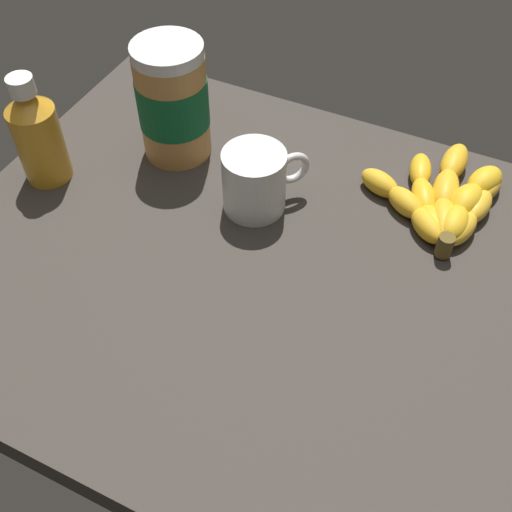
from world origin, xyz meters
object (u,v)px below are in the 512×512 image
object	(u,v)px
peanut_butter_jar	(173,101)
coffee_mug	(256,181)
banana_bunch	(447,199)
honey_bottle	(37,134)

from	to	relation	value
peanut_butter_jar	coffee_mug	world-z (taller)	peanut_butter_jar
banana_bunch	coffee_mug	distance (cm)	24.78
coffee_mug	banana_bunch	bearing A→B (deg)	-155.89
peanut_butter_jar	honey_bottle	xyz separation A→B (cm)	(13.23, 12.18, -1.31)
peanut_butter_jar	coffee_mug	bearing A→B (deg)	160.09
honey_bottle	coffee_mug	bearing A→B (deg)	-166.30
coffee_mug	peanut_butter_jar	bearing A→B (deg)	-19.91
honey_bottle	banana_bunch	bearing A→B (deg)	-161.51
banana_bunch	honey_bottle	bearing A→B (deg)	18.49
banana_bunch	peanut_butter_jar	size ratio (longest dim) A/B	1.24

